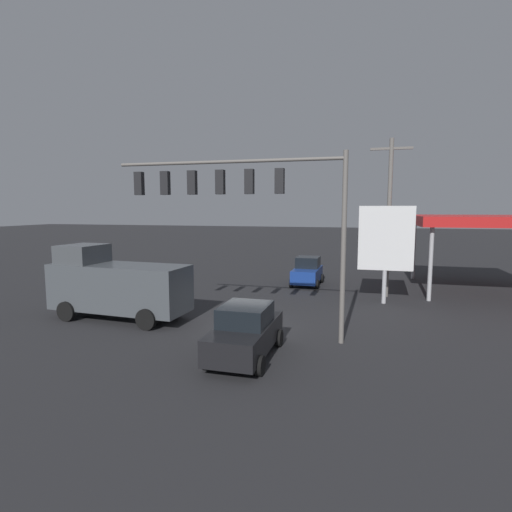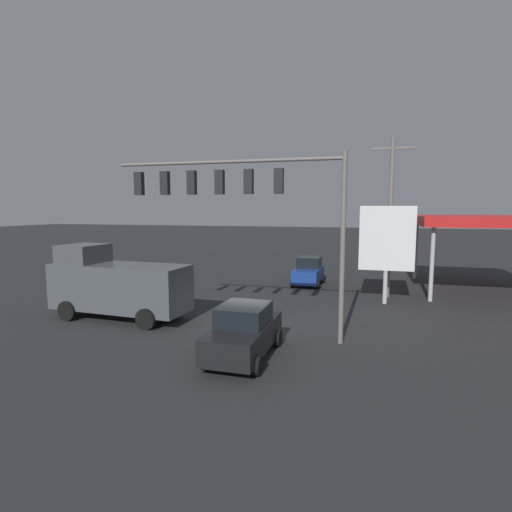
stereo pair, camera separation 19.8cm
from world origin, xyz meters
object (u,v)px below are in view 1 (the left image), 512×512
object	(u,v)px
utility_pole	(389,214)
delivery_truck	(116,284)
price_sign	(386,240)
hatchback_crossing	(307,272)
traffic_signal_assembly	(240,194)
sedan_waiting	(246,331)

from	to	relation	value
utility_pole	delivery_truck	xyz separation A→B (m)	(13.00, 8.52, -3.32)
price_sign	hatchback_crossing	world-z (taller)	price_sign
hatchback_crossing	traffic_signal_assembly	bearing A→B (deg)	-4.41
price_sign	delivery_truck	xyz separation A→B (m)	(12.77, 6.65, -1.91)
traffic_signal_assembly	delivery_truck	size ratio (longest dim) A/B	1.41
utility_pole	hatchback_crossing	size ratio (longest dim) A/B	2.46
delivery_truck	sedan_waiting	bearing A→B (deg)	160.01
utility_pole	hatchback_crossing	xyz separation A→B (m)	(5.16, -2.55, -4.07)
utility_pole	sedan_waiting	xyz separation A→B (m)	(5.51, 11.81, -4.06)
price_sign	utility_pole	bearing A→B (deg)	-96.89
delivery_truck	sedan_waiting	xyz separation A→B (m)	(-7.49, 3.29, -0.74)
utility_pole	hatchback_crossing	distance (m)	7.05
traffic_signal_assembly	hatchback_crossing	distance (m)	12.97
price_sign	delivery_truck	size ratio (longest dim) A/B	0.79
price_sign	delivery_truck	distance (m)	14.53
traffic_signal_assembly	utility_pole	distance (m)	11.40
traffic_signal_assembly	sedan_waiting	bearing A→B (deg)	111.09
price_sign	sedan_waiting	bearing A→B (deg)	62.00
utility_pole	sedan_waiting	distance (m)	13.65
traffic_signal_assembly	price_sign	xyz separation A→B (m)	(-6.24, -7.48, -2.34)
utility_pole	price_sign	bearing A→B (deg)	83.11
price_sign	hatchback_crossing	size ratio (longest dim) A/B	1.43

